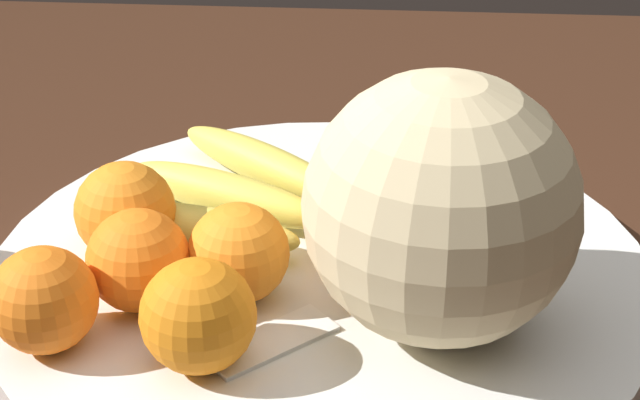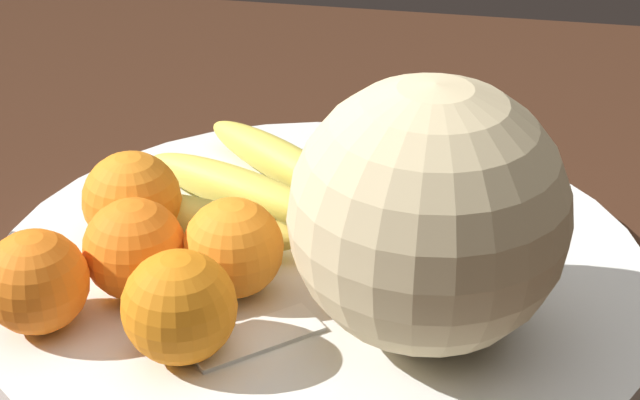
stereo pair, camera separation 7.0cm
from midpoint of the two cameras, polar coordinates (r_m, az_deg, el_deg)
name	(u,v)px [view 1 (the left image)]	position (r m, az deg, el deg)	size (l,w,h in m)	color
kitchen_table	(285,350)	(0.82, -4.35, -8.04)	(1.64, 1.05, 0.77)	#3D2316
fruit_bowl	(320,275)	(0.73, -2.75, -4.09)	(0.45, 0.45, 0.02)	white
melon	(441,208)	(0.62, 3.32, -0.53)	(0.16, 0.16, 0.16)	beige
banana_bunch	(230,196)	(0.77, -7.41, 0.16)	(0.20, 0.19, 0.03)	brown
orange_front_left	(198,316)	(0.62, -9.73, -6.22)	(0.07, 0.07, 0.07)	orange
orange_front_right	(125,211)	(0.73, -13.05, -0.67)	(0.07, 0.07, 0.07)	orange
orange_mid_center	(138,260)	(0.68, -12.57, -3.25)	(0.07, 0.07, 0.07)	orange
orange_back_left	(350,200)	(0.73, -1.10, -0.10)	(0.07, 0.07, 0.07)	orange
orange_back_right	(44,300)	(0.66, -17.50, -5.21)	(0.06, 0.06, 0.06)	orange
orange_top_small	(239,253)	(0.68, -7.31, -2.92)	(0.06, 0.06, 0.06)	orange
produce_tag	(271,341)	(0.65, -5.74, -7.61)	(0.08, 0.08, 0.00)	white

